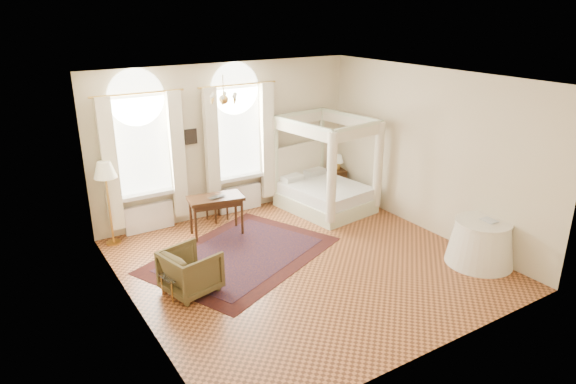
% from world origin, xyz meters
% --- Properties ---
extents(ground, '(6.00, 6.00, 0.00)m').
position_xyz_m(ground, '(0.00, 0.00, 0.00)').
color(ground, '#AC6032').
rests_on(ground, ground).
extents(room_walls, '(6.00, 6.00, 6.00)m').
position_xyz_m(room_walls, '(0.00, 0.00, 1.98)').
color(room_walls, beige).
rests_on(room_walls, ground).
extents(window_left, '(1.62, 0.27, 3.29)m').
position_xyz_m(window_left, '(-1.90, 2.87, 1.49)').
color(window_left, white).
rests_on(window_left, room_walls).
extents(window_right, '(1.62, 0.27, 3.29)m').
position_xyz_m(window_right, '(0.20, 2.87, 1.49)').
color(window_right, white).
rests_on(window_right, room_walls).
extents(chandelier, '(0.51, 0.45, 0.50)m').
position_xyz_m(chandelier, '(-0.90, 1.20, 2.91)').
color(chandelier, '#BF923F').
rests_on(chandelier, room_walls).
extents(wall_pictures, '(2.54, 0.03, 0.39)m').
position_xyz_m(wall_pictures, '(0.09, 2.97, 1.89)').
color(wall_pictures, black).
rests_on(wall_pictures, room_walls).
extents(canopy_bed, '(1.85, 2.16, 2.12)m').
position_xyz_m(canopy_bed, '(1.89, 1.94, 0.48)').
color(canopy_bed, beige).
rests_on(canopy_bed, ground).
extents(nightstand, '(0.49, 0.46, 0.61)m').
position_xyz_m(nightstand, '(2.70, 2.63, 0.31)').
color(nightstand, '#3C2110').
rests_on(nightstand, ground).
extents(nightstand_lamp, '(0.25, 0.25, 0.37)m').
position_xyz_m(nightstand_lamp, '(2.80, 2.68, 0.86)').
color(nightstand_lamp, '#BF923F').
rests_on(nightstand_lamp, nightstand).
extents(writing_desk, '(1.16, 0.73, 0.81)m').
position_xyz_m(writing_desk, '(-0.79, 2.01, 0.69)').
color(writing_desk, '#3C2110').
rests_on(writing_desk, ground).
extents(laptop, '(0.40, 0.30, 0.03)m').
position_xyz_m(laptop, '(-0.80, 2.00, 0.83)').
color(laptop, black).
rests_on(laptop, writing_desk).
extents(stool, '(0.49, 0.49, 0.48)m').
position_xyz_m(stool, '(-0.47, 2.70, 0.40)').
color(stool, '#4E4221').
rests_on(stool, ground).
extents(armchair, '(0.98, 0.96, 0.74)m').
position_xyz_m(armchair, '(-2.09, 0.19, 0.37)').
color(armchair, '#473B1E').
rests_on(armchair, ground).
extents(coffee_table, '(0.60, 0.47, 0.37)m').
position_xyz_m(coffee_table, '(-2.28, 0.23, 0.33)').
color(coffee_table, silver).
rests_on(coffee_table, ground).
extents(floor_lamp, '(0.43, 0.43, 1.68)m').
position_xyz_m(floor_lamp, '(-2.70, 2.70, 1.43)').
color(floor_lamp, '#BF923F').
rests_on(floor_lamp, ground).
extents(oriental_rug, '(4.02, 3.54, 0.01)m').
position_xyz_m(oriental_rug, '(-0.81, 0.90, 0.01)').
color(oriental_rug, '#3D140E').
rests_on(oriental_rug, ground).
extents(side_table, '(1.20, 1.20, 0.82)m').
position_xyz_m(side_table, '(2.70, -1.66, 0.40)').
color(side_table, white).
rests_on(side_table, ground).
extents(book, '(0.22, 0.29, 0.03)m').
position_xyz_m(book, '(2.68, -1.70, 0.83)').
color(book, black).
rests_on(book, side_table).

